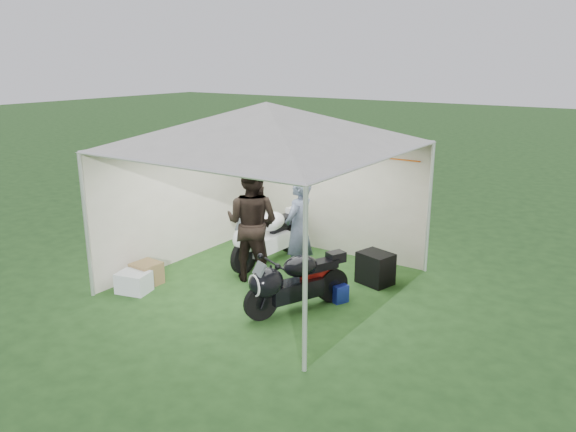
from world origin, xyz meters
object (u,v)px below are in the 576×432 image
(person_dark_jacket, at_px, (252,223))
(paddock_stand, at_px, (336,291))
(person_blue_jacket, at_px, (299,231))
(motorcycle_black, at_px, (292,281))
(equipment_box, at_px, (375,268))
(motorcycle_white, at_px, (265,235))
(crate_1, at_px, (147,273))
(crate_0, at_px, (134,282))
(canopy_tent, at_px, (268,129))

(person_dark_jacket, bearing_deg, paddock_stand, 171.25)
(person_blue_jacket, bearing_deg, motorcycle_black, 26.26)
(motorcycle_black, relative_size, equipment_box, 3.11)
(motorcycle_white, xyz_separation_m, crate_1, (-1.08, -1.89, -0.36))
(crate_0, bearing_deg, equipment_box, 39.30)
(person_dark_jacket, xyz_separation_m, crate_1, (-1.32, -1.19, -0.81))
(equipment_box, bearing_deg, crate_1, -145.44)
(person_dark_jacket, xyz_separation_m, person_blue_jacket, (0.72, 0.32, -0.09))
(person_blue_jacket, bearing_deg, paddock_stand, 69.70)
(motorcycle_black, distance_m, crate_1, 2.66)
(paddock_stand, height_order, crate_0, crate_0)
(motorcycle_white, distance_m, crate_1, 2.20)
(canopy_tent, bearing_deg, equipment_box, 32.00)
(crate_1, bearing_deg, person_blue_jacket, 36.63)
(canopy_tent, distance_m, person_dark_jacket, 1.61)
(motorcycle_white, bearing_deg, person_dark_jacket, -67.42)
(motorcycle_black, bearing_deg, person_dark_jacket, 175.17)
(motorcycle_black, bearing_deg, crate_0, -137.54)
(canopy_tent, height_order, motorcycle_black, canopy_tent)
(motorcycle_white, bearing_deg, canopy_tent, -46.58)
(motorcycle_white, bearing_deg, motorcycle_black, -39.43)
(motorcycle_white, relative_size, person_dark_jacket, 1.01)
(canopy_tent, height_order, paddock_stand, canopy_tent)
(paddock_stand, xyz_separation_m, equipment_box, (0.22, 0.95, 0.13))
(motorcycle_white, xyz_separation_m, person_blue_jacket, (0.96, -0.37, 0.35))
(equipment_box, bearing_deg, canopy_tent, -148.00)
(motorcycle_white, bearing_deg, crate_0, -110.75)
(crate_0, bearing_deg, person_dark_jacket, 51.10)
(motorcycle_white, distance_m, motorcycle_black, 2.07)
(motorcycle_white, height_order, person_dark_jacket, person_dark_jacket)
(paddock_stand, height_order, crate_1, crate_1)
(crate_1, bearing_deg, person_dark_jacket, 42.16)
(motorcycle_white, height_order, crate_1, motorcycle_white)
(person_dark_jacket, distance_m, crate_0, 2.14)
(motorcycle_black, height_order, paddock_stand, motorcycle_black)
(motorcycle_black, height_order, equipment_box, motorcycle_black)
(person_blue_jacket, xyz_separation_m, crate_0, (-1.96, -1.86, -0.74))
(motorcycle_black, relative_size, crate_0, 3.36)
(motorcycle_black, relative_size, paddock_stand, 4.47)
(motorcycle_white, xyz_separation_m, motorcycle_black, (1.52, -1.41, -0.06))
(motorcycle_black, distance_m, crate_0, 2.67)
(paddock_stand, bearing_deg, crate_0, -151.21)
(motorcycle_black, height_order, person_blue_jacket, person_blue_jacket)
(motorcycle_black, bearing_deg, crate_1, -145.19)
(motorcycle_black, relative_size, person_dark_jacket, 0.84)
(person_dark_jacket, bearing_deg, crate_0, 41.33)
(paddock_stand, relative_size, person_blue_jacket, 0.21)
(crate_0, xyz_separation_m, crate_1, (-0.08, 0.34, 0.02))
(canopy_tent, relative_size, crate_1, 13.52)
(crate_1, bearing_deg, canopy_tent, 36.80)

